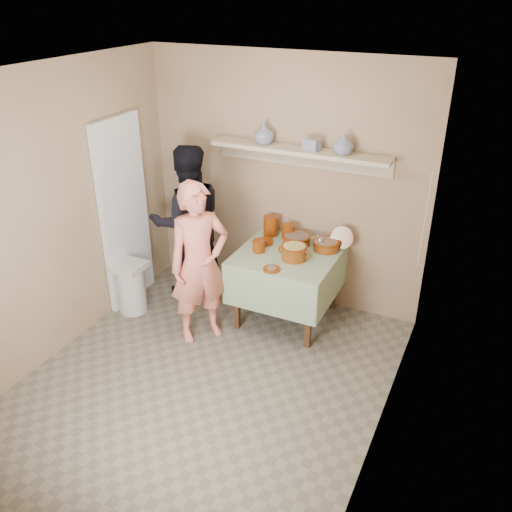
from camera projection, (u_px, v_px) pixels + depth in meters
The scene contains 22 objects.
ground at pixel (204, 384), 4.76m from camera, with size 3.50×3.50×0.00m, color #716A59.
tile_panel at pixel (124, 214), 5.63m from camera, with size 0.06×0.70×2.00m, color silver.
plate_stack_a at pixel (271, 226), 5.68m from camera, with size 0.16×0.16×0.21m, color #662303.
plate_stack_b at pixel (288, 232), 5.60m from camera, with size 0.14×0.14×0.16m, color #662303.
bowl_stack at pixel (259, 246), 5.35m from camera, with size 0.12×0.12×0.12m, color #662303.
empty_bowl at pixel (265, 242), 5.53m from camera, with size 0.16×0.16×0.05m, color #662303.
propped_lid at pixel (342, 238), 5.38m from camera, with size 0.23×0.23×0.02m, color #662303.
vase_right at pixel (344, 144), 5.00m from camera, with size 0.18×0.18×0.19m, color navy.
vase_left at pixel (264, 133), 5.31m from camera, with size 0.20×0.20×0.21m, color navy.
ceramic_box at pixel (312, 145), 5.13m from camera, with size 0.15×0.11×0.11m, color navy.
person_cook at pixel (199, 264), 5.06m from camera, with size 0.58×0.38×1.60m, color #EE7C67.
person_helper at pixel (188, 222), 5.82m from camera, with size 0.82×0.64×1.69m, color black.
room_shell at pixel (195, 215), 4.03m from camera, with size 3.04×3.54×2.62m.
serving_table at pixel (288, 264), 5.41m from camera, with size 0.97×0.97×0.76m.
cazuela_meat_a at pixel (296, 239), 5.51m from camera, with size 0.30×0.30×0.10m.
cazuela_meat_b at pixel (326, 244), 5.39m from camera, with size 0.28×0.28×0.10m.
ladle at pixel (320, 240), 5.35m from camera, with size 0.08×0.26×0.19m.
cazuela_rice at pixel (294, 251), 5.20m from camera, with size 0.33×0.25×0.14m.
front_plate at pixel (272, 269), 5.03m from camera, with size 0.16×0.16×0.03m.
wall_shelf at pixel (300, 152), 5.25m from camera, with size 1.80×0.25×0.21m.
trash_bin at pixel (131, 287), 5.70m from camera, with size 0.32×0.32×0.56m.
electrical_cord at pixel (425, 221), 4.83m from camera, with size 0.01×0.05×0.90m.
Camera 1 is at (2.00, -3.17, 3.17)m, focal length 38.00 mm.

